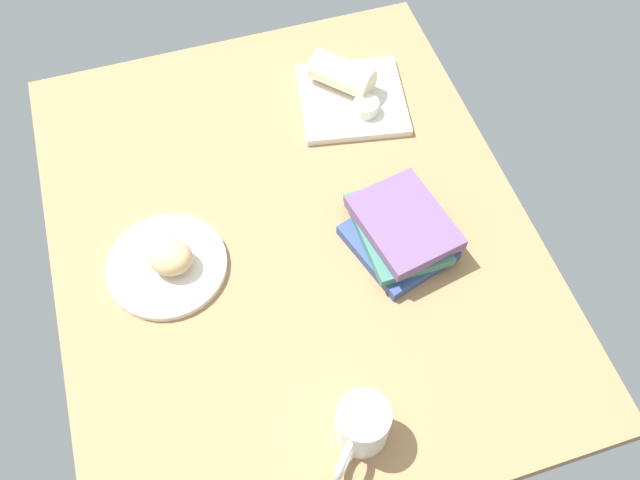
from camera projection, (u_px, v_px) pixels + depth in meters
dining_table at (291, 236)px, 134.00cm from camera, size 110.00×90.00×4.00cm
round_plate at (167, 266)px, 127.36cm from camera, size 22.30×22.30×1.40cm
scone_pastry at (170, 257)px, 124.31cm from camera, size 10.81×11.10×5.54cm
square_plate at (352, 100)px, 149.14cm from camera, size 25.89×25.89×1.60cm
sauce_cup at (366, 107)px, 144.98cm from camera, size 5.40×5.40×2.77cm
breakfast_wrap at (343, 74)px, 147.43cm from camera, size 14.50×14.08×6.64cm
book_stack at (400, 231)px, 128.13cm from camera, size 22.91×20.55×6.80cm
coffee_mug at (359, 427)px, 107.32cm from camera, size 11.53×10.96×9.42cm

